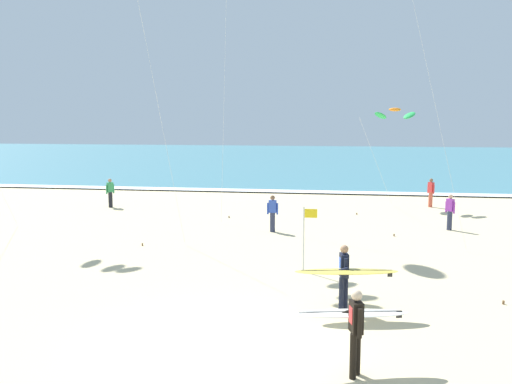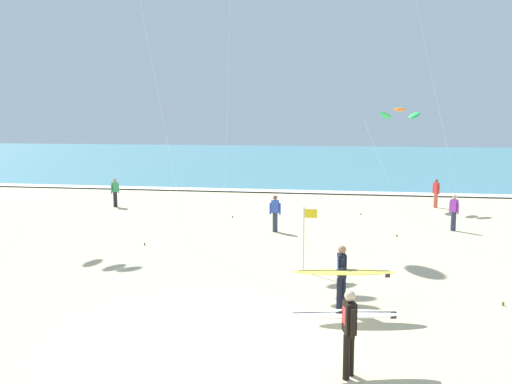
# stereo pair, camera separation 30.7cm
# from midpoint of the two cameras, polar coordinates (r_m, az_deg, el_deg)

# --- Properties ---
(ground_plane) EXTENTS (160.00, 160.00, 0.00)m
(ground_plane) POSITION_cam_midpoint_polar(r_m,az_deg,el_deg) (12.54, -3.82, -15.28)
(ground_plane) COLOR beige
(ocean_water) EXTENTS (160.00, 60.00, 0.08)m
(ocean_water) POSITION_cam_midpoint_polar(r_m,az_deg,el_deg) (65.95, 6.53, 3.39)
(ocean_water) COLOR teal
(ocean_water) RESTS_ON ground
(shoreline_foam) EXTENTS (160.00, 1.40, 0.01)m
(shoreline_foam) POSITION_cam_midpoint_polar(r_m,az_deg,el_deg) (36.43, 4.67, 0.06)
(shoreline_foam) COLOR white
(shoreline_foam) RESTS_ON ocean_water
(surfer_lead) EXTENTS (2.40, 1.17, 1.71)m
(surfer_lead) POSITION_cam_midpoint_polar(r_m,az_deg,el_deg) (10.95, 9.19, -12.95)
(surfer_lead) COLOR black
(surfer_lead) RESTS_ON ground
(surfer_trailing) EXTENTS (2.63, 1.11, 1.71)m
(surfer_trailing) POSITION_cam_midpoint_polar(r_m,az_deg,el_deg) (14.10, 8.57, -8.19)
(surfer_trailing) COLOR black
(surfer_trailing) RESTS_ON ground
(kite_arc_amber_close) EXTENTS (3.28, 4.40, 5.44)m
(kite_arc_amber_close) POSITION_cam_midpoint_polar(r_m,az_deg,el_deg) (31.50, 13.85, 7.85)
(kite_arc_amber_close) COLOR green
(kite_arc_amber_close) RESTS_ON ground
(bystander_green_top) EXTENTS (0.34, 0.41, 1.59)m
(bystander_green_top) POSITION_cam_midpoint_polar(r_m,az_deg,el_deg) (31.36, -15.08, -0.07)
(bystander_green_top) COLOR black
(bystander_green_top) RESTS_ON ground
(bystander_blue_top) EXTENTS (0.50, 0.22, 1.59)m
(bystander_blue_top) POSITION_cam_midpoint_polar(r_m,az_deg,el_deg) (23.78, 1.35, -2.20)
(bystander_blue_top) COLOR #2D334C
(bystander_blue_top) RESTS_ON ground
(bystander_purple_top) EXTENTS (0.36, 0.40, 1.59)m
(bystander_purple_top) POSITION_cam_midpoint_polar(r_m,az_deg,el_deg) (25.54, 19.05, -1.94)
(bystander_purple_top) COLOR #2D334C
(bystander_purple_top) RESTS_ON ground
(bystander_red_top) EXTENTS (0.33, 0.42, 1.59)m
(bystander_red_top) POSITION_cam_midpoint_polar(r_m,az_deg,el_deg) (31.82, 17.33, -0.04)
(bystander_red_top) COLOR #D8593F
(bystander_red_top) RESTS_ON ground
(lifeguard_flag) EXTENTS (0.44, 0.05, 2.10)m
(lifeguard_flag) POSITION_cam_midpoint_polar(r_m,az_deg,el_deg) (17.59, 4.63, -4.23)
(lifeguard_flag) COLOR silver
(lifeguard_flag) RESTS_ON ground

